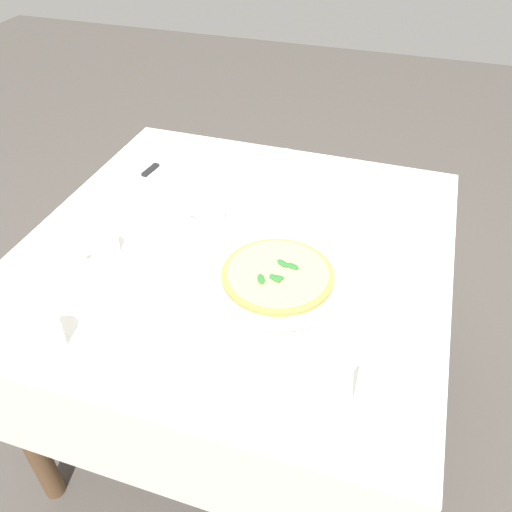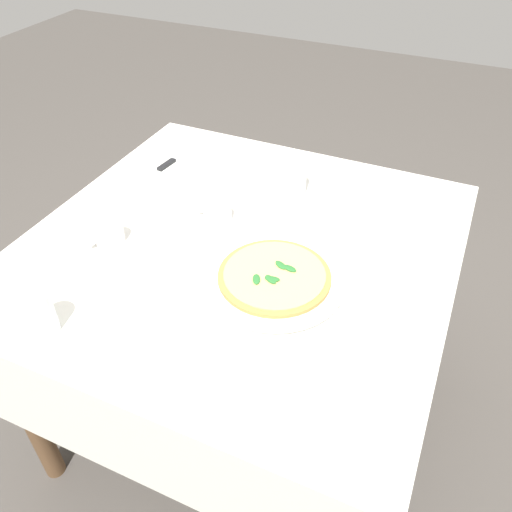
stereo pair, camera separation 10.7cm
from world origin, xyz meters
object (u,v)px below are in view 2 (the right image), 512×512
Objects in this scene: water_glass_center_back at (41,316)px; napkin_folded at (176,162)px; coffee_cup_left_edge at (109,234)px; pizza_plate at (274,280)px; water_glass_right_edge at (295,177)px; pizza at (274,276)px; dinner_knife at (176,158)px; water_glass_near_left at (352,400)px; coffee_cup_far_right at (218,213)px.

water_glass_center_back is 0.75m from napkin_folded.
coffee_cup_left_edge is at bearing -169.76° from napkin_folded.
coffee_cup_left_edge reaches higher than pizza_plate.
napkin_folded is at bearing 7.30° from coffee_cup_left_edge.
pizza_plate is at bearing -166.01° from water_glass_right_edge.
water_glass_center_back reaches higher than pizza.
napkin_folded is (0.40, 0.51, -0.01)m from pizza.
dinner_knife reaches higher than pizza_plate.
water_glass_center_back is 0.53× the size of dinner_knife.
water_glass_center_back is (-0.34, 0.40, 0.03)m from pizza_plate.
water_glass_near_left reaches higher than coffee_cup_left_edge.
water_glass_near_left is 1.04m from dinner_knife.
coffee_cup_far_right is 0.59× the size of napkin_folded.
dinner_knife is (0.00, -0.00, 0.01)m from napkin_folded.
pizza_plate is 0.41m from water_glass_right_edge.
pizza_plate is at bearing -125.66° from coffee_cup_far_right.
napkin_folded is (0.74, 0.11, -0.03)m from water_glass_center_back.
pizza_plate is 0.46m from coffee_cup_left_edge.
pizza_plate is 0.30m from coffee_cup_far_right.
water_glass_near_left reaches higher than napkin_folded.
coffee_cup_left_edge is at bearing 94.01° from pizza_plate.
coffee_cup_far_right is (0.17, 0.24, 0.00)m from pizza.
water_glass_right_edge is (0.68, 0.37, 0.01)m from water_glass_near_left.
water_glass_center_back reaches higher than dinner_knife.
coffee_cup_left_edge is at bearing 70.87° from water_glass_near_left.
water_glass_near_left is 0.51× the size of napkin_folded.
water_glass_right_edge reaches higher than dinner_knife.
pizza is 0.65m from napkin_folded.
coffee_cup_far_right is 1.14× the size of water_glass_near_left.
coffee_cup_far_right is at bearing 48.23° from water_glass_near_left.
water_glass_near_left is (-0.28, -0.27, 0.03)m from pizza.
water_glass_near_left is (0.06, -0.67, 0.01)m from water_glass_center_back.
coffee_cup_left_edge reaches higher than coffee_cup_far_right.
water_glass_near_left is at bearing -131.77° from coffee_cup_far_right.
water_glass_right_edge is at bearing -40.04° from coffee_cup_left_edge.
dinner_knife is (0.68, 0.78, -0.03)m from water_glass_near_left.
napkin_folded is at bearing 89.68° from water_glass_right_edge.
napkin_folded reaches higher than pizza_plate.
pizza_plate is at bearing -121.11° from dinner_knife.
water_glass_right_edge is (0.22, -0.15, 0.03)m from coffee_cup_far_right.
dinner_knife is at bearing -3.96° from napkin_folded.
coffee_cup_far_right is at bearing -126.70° from napkin_folded.
pizza_plate is 1.25× the size of pizza.
pizza is (-0.00, -0.00, 0.01)m from pizza_plate.
pizza is 0.46m from coffee_cup_left_edge.
dinner_knife is at bearing 49.97° from coffee_cup_far_right.
pizza reaches higher than pizza_plate.
dinner_knife is (0.74, 0.11, -0.02)m from water_glass_center_back.
water_glass_center_back is at bearing 163.23° from coffee_cup_far_right.
coffee_cup_far_right is 1.03× the size of water_glass_right_edge.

